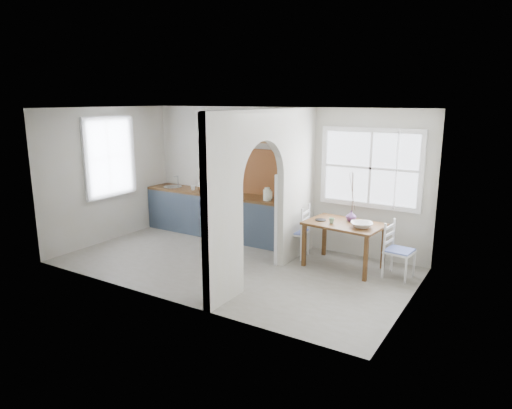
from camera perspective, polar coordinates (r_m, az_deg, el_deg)
The scene contains 26 objects.
floor at distance 7.78m, azimuth -3.04°, elevation -7.60°, with size 5.80×3.20×0.01m, color gray.
ceiling at distance 7.29m, azimuth -3.29°, elevation 11.91°, with size 5.80×3.20×0.01m, color beige.
walls at distance 7.43m, azimuth -3.16°, elevation 1.83°, with size 5.81×3.21×2.60m.
partition at distance 7.08m, azimuth 1.76°, elevation 2.54°, with size 0.12×3.20×2.60m.
kitchen_window at distance 9.30m, azimuth -17.97°, elevation 5.66°, with size 0.10×1.16×1.50m, color white, non-canonical shape.
nook_window at distance 7.99m, azimuth 14.11°, elevation 4.43°, with size 1.76×0.10×1.30m, color white, non-canonical shape.
counter at distance 9.31m, azimuth -4.17°, elevation -1.22°, with size 3.50×0.60×0.90m.
sink at distance 9.99m, azimuth -10.37°, elevation 2.14°, with size 0.40×0.40×0.02m, color silver.
backsplash at distance 8.84m, azimuth 1.57°, elevation 3.97°, with size 1.65×0.03×0.90m, color brown.
shelf at distance 8.69m, azimuth 1.31°, elevation 8.21°, with size 1.75×0.20×0.21m.
pendant_lamp at distance 8.23m, azimuth 2.25°, elevation 7.02°, with size 0.26×0.26×0.16m, color beige.
utensil_rail at distance 7.85m, azimuth 4.26°, elevation 3.54°, with size 0.02×0.02×0.50m, color silver.
dining_table at distance 7.72m, azimuth 10.88°, elevation -5.01°, with size 1.22×0.81×0.76m, color brown, non-canonical shape.
chair_left at distance 8.11m, azimuth 4.86°, elevation -3.29°, with size 0.43×0.43×0.94m, color silver, non-canonical shape.
chair_right at distance 7.48m, azimuth 17.51°, elevation -5.49°, with size 0.40×0.40×0.89m, color silver, non-canonical shape.
kettle at distance 8.48m, azimuth 1.41°, elevation 1.32°, with size 0.20×0.16×0.24m, color white, non-canonical shape.
mug_a at distance 9.54m, azimuth -7.88°, elevation 2.07°, with size 0.10×0.10×0.09m, color silver.
mug_b at distance 9.44m, azimuth -6.34°, elevation 1.96°, with size 0.11×0.11×0.08m, color white.
knife_block at distance 9.36m, azimuth -5.16°, elevation 2.26°, with size 0.09×0.13×0.20m, color #432C1E.
jar at distance 9.29m, azimuth -3.66°, elevation 2.10°, with size 0.11×0.11×0.17m, color olive.
towel_magenta at distance 8.20m, azimuth 4.18°, elevation -4.49°, with size 0.02×0.03×0.51m, color #C73466.
towel_orange at distance 8.17m, azimuth 4.01°, elevation -4.75°, with size 0.02×0.03×0.46m, color #C54502.
bowl at distance 7.39m, azimuth 13.07°, elevation -2.49°, with size 0.34×0.34×0.08m, color white.
table_cup at distance 7.54m, azimuth 9.44°, elevation -2.01°, with size 0.09×0.09×0.09m, color gray.
plate at distance 7.70m, azimuth 8.06°, elevation -1.92°, with size 0.18×0.18×0.02m, color black.
vase at distance 7.72m, azimuth 11.81°, elevation -1.41°, with size 0.17×0.17×0.18m, color #643C79.
Camera 1 is at (4.16, -5.98, 2.73)m, focal length 32.00 mm.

